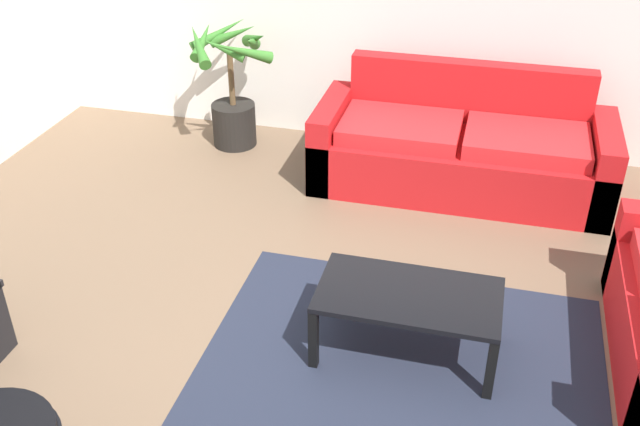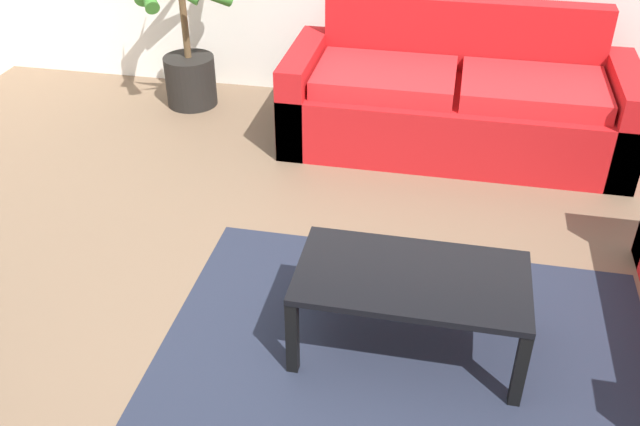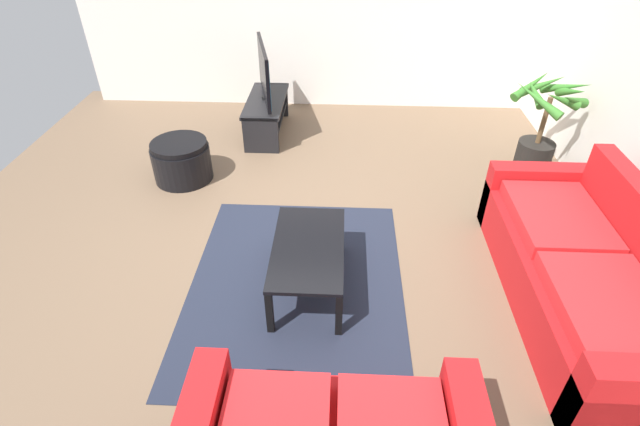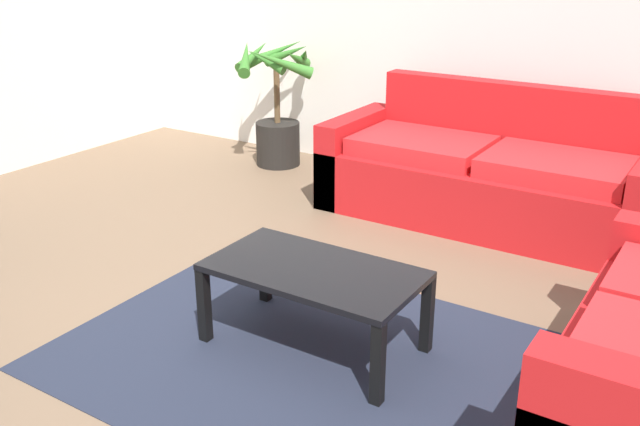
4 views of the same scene
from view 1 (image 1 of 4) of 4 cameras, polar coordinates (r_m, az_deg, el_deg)
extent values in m
plane|color=brown|center=(4.18, -3.23, -11.31)|extent=(6.60, 6.60, 0.00)
cube|color=red|center=(5.79, 10.86, 3.84)|extent=(2.25, 0.90, 0.42)
cube|color=red|center=(5.95, 11.61, 9.28)|extent=(1.89, 0.16, 0.48)
cube|color=red|center=(5.88, 0.87, 5.94)|extent=(0.18, 0.90, 0.62)
cube|color=red|center=(5.80, 21.13, 3.36)|extent=(0.18, 0.90, 0.62)
cube|color=red|center=(5.67, 6.32, 6.64)|extent=(0.90, 0.66, 0.12)
cube|color=red|center=(5.63, 15.86, 5.43)|extent=(0.90, 0.66, 0.12)
cube|color=black|center=(3.99, 6.98, -6.38)|extent=(0.99, 0.54, 0.03)
cube|color=black|center=(4.00, -0.53, -9.83)|extent=(0.05, 0.05, 0.38)
cube|color=black|center=(3.92, 13.20, -11.84)|extent=(0.05, 0.05, 0.38)
cube|color=black|center=(4.37, 1.15, -5.72)|extent=(0.05, 0.05, 0.38)
cube|color=black|center=(4.30, 13.56, -7.46)|extent=(0.05, 0.05, 0.38)
cube|color=#1E2333|center=(4.17, 6.43, -11.50)|extent=(2.20, 1.70, 0.01)
cylinder|color=black|center=(6.45, -6.72, 6.90)|extent=(0.38, 0.38, 0.37)
cylinder|color=brown|center=(6.28, -6.96, 10.53)|extent=(0.05, 0.05, 0.50)
cone|color=#347327|center=(6.15, -5.40, 13.13)|extent=(0.17, 0.39, 0.23)
cone|color=#347327|center=(6.25, -5.08, 13.44)|extent=(0.37, 0.43, 0.26)
cone|color=#347327|center=(6.38, -6.82, 13.70)|extent=(0.43, 0.18, 0.24)
cone|color=#347327|center=(6.42, -7.96, 13.74)|extent=(0.45, 0.41, 0.28)
cone|color=#347327|center=(6.25, -9.15, 13.17)|extent=(0.14, 0.46, 0.25)
cone|color=#347327|center=(6.14, -9.47, 12.81)|extent=(0.37, 0.47, 0.28)
cone|color=#347327|center=(6.02, -7.51, 12.61)|extent=(0.37, 0.15, 0.22)
cone|color=#347327|center=(5.95, -6.14, 12.46)|extent=(0.45, 0.44, 0.29)
camera|label=2|loc=(0.96, -1.92, -2.49)|focal=39.72mm
camera|label=3|loc=(4.17, 53.90, 18.15)|focal=26.67mm
camera|label=4|loc=(1.77, 60.57, -22.30)|focal=39.70mm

